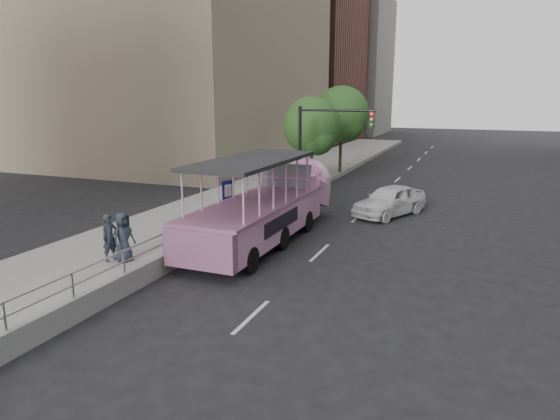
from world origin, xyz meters
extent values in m
plane|color=black|center=(0.00, 0.00, 0.00)|extent=(160.00, 160.00, 0.00)
cube|color=#9B9B96|center=(-5.75, 10.00, 0.15)|extent=(5.50, 80.00, 0.30)
cube|color=gray|center=(-3.12, 2.00, 0.48)|extent=(0.24, 30.00, 0.36)
cylinder|color=silver|center=(-3.12, -6.00, 1.01)|extent=(0.07, 0.07, 0.70)
cylinder|color=silver|center=(-3.12, -4.00, 1.01)|extent=(0.07, 0.07, 0.70)
cylinder|color=silver|center=(-3.12, -2.00, 1.01)|extent=(0.07, 0.07, 0.70)
cylinder|color=silver|center=(-3.12, 0.00, 1.01)|extent=(0.07, 0.07, 0.70)
cylinder|color=silver|center=(-3.12, 2.00, 1.01)|extent=(0.07, 0.07, 0.70)
cylinder|color=silver|center=(-3.12, 4.00, 1.01)|extent=(0.07, 0.07, 0.70)
cylinder|color=silver|center=(-3.12, 6.00, 1.01)|extent=(0.07, 0.07, 0.70)
cylinder|color=silver|center=(-3.12, 8.00, 1.01)|extent=(0.07, 0.07, 0.70)
cylinder|color=silver|center=(-3.12, 10.00, 1.01)|extent=(0.07, 0.07, 0.70)
cylinder|color=silver|center=(-3.12, 12.00, 1.01)|extent=(0.07, 0.07, 0.70)
cylinder|color=silver|center=(-3.12, 2.00, 1.01)|extent=(0.06, 22.00, 0.06)
cylinder|color=silver|center=(-3.12, 2.00, 1.34)|extent=(0.06, 22.00, 0.06)
cylinder|color=black|center=(-2.72, 1.06, 0.45)|extent=(0.36, 0.90, 0.90)
cylinder|color=black|center=(-0.52, 1.04, 0.45)|extent=(0.36, 0.90, 0.90)
cylinder|color=black|center=(-2.70, 3.86, 0.45)|extent=(0.36, 0.90, 0.90)
cylinder|color=black|center=(-0.50, 3.85, 0.45)|extent=(0.36, 0.90, 0.90)
cylinder|color=black|center=(-2.68, 6.66, 0.45)|extent=(0.36, 0.90, 0.90)
cylinder|color=black|center=(-0.48, 6.65, 0.45)|extent=(0.36, 0.90, 0.90)
cube|color=pink|center=(-1.60, 4.05, 1.03)|extent=(2.55, 8.22, 1.25)
cube|color=pink|center=(-1.57, 8.86, 1.28)|extent=(2.47, 2.14, 1.56)
cylinder|color=pink|center=(-1.56, 9.71, 1.58)|extent=(2.36, 0.72, 2.35)
cube|color=#864E6E|center=(-1.63, -0.20, 1.03)|extent=(2.50, 0.37, 1.25)
cube|color=#864E6E|center=(-1.60, 4.05, 1.71)|extent=(2.68, 8.53, 0.12)
cube|color=black|center=(-1.60, 3.65, 3.39)|extent=(2.69, 6.62, 0.14)
cube|color=#9DABBA|center=(-1.58, 7.11, 2.32)|extent=(2.30, 0.22, 1.05)
cube|color=pink|center=(-1.58, 7.56, 2.02)|extent=(2.21, 1.02, 0.50)
imported|color=silver|center=(2.36, 11.00, 0.75)|extent=(3.44, 4.75, 1.50)
imported|color=#272F39|center=(-5.01, -0.39, 1.11)|extent=(0.50, 0.66, 1.62)
imported|color=#272F39|center=(-4.57, -0.22, 1.14)|extent=(0.66, 0.90, 1.69)
cylinder|color=black|center=(-3.00, 4.28, 1.11)|extent=(0.07, 0.07, 2.23)
cube|color=navy|center=(-3.00, 4.28, 2.05)|extent=(0.22, 0.52, 0.80)
cube|color=silver|center=(-2.97, 4.28, 2.05)|extent=(0.14, 0.34, 0.49)
cylinder|color=black|center=(-2.90, 12.50, 2.60)|extent=(0.18, 0.18, 5.20)
cylinder|color=black|center=(-0.90, 12.50, 5.00)|extent=(4.20, 0.12, 0.12)
cube|color=black|center=(1.00, 12.50, 4.55)|extent=(0.28, 0.22, 0.85)
sphere|color=red|center=(1.00, 12.37, 4.85)|extent=(0.16, 0.16, 0.16)
cylinder|color=#3B2A1B|center=(-3.40, 16.00, 1.54)|extent=(0.22, 0.22, 3.08)
sphere|color=#2A5020|center=(-3.40, 16.00, 3.96)|extent=(3.52, 3.52, 3.52)
sphere|color=#2A5020|center=(-3.00, 15.70, 3.41)|extent=(2.42, 2.42, 2.42)
cylinder|color=#3B2A1B|center=(-3.20, 22.00, 1.74)|extent=(0.22, 0.22, 3.47)
sphere|color=#2A5020|center=(-3.20, 22.00, 4.46)|extent=(3.97, 3.97, 3.97)
sphere|color=#2A5020|center=(-2.80, 21.70, 3.84)|extent=(2.73, 2.73, 2.73)
cube|color=brown|center=(-18.00, 48.00, 13.00)|extent=(18.00, 16.00, 26.00)
cube|color=slate|center=(-16.00, 64.00, 10.00)|extent=(16.00, 14.00, 20.00)
camera|label=1|loc=(6.35, -13.14, 5.78)|focal=32.00mm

